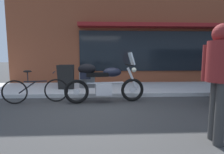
% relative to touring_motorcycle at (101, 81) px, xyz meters
% --- Properties ---
extents(ground_plane, '(80.00, 80.00, 0.00)m').
position_rel_touring_motorcycle_xyz_m(ground_plane, '(-0.16, -0.69, -0.61)').
color(ground_plane, '#353535').
extents(touring_motorcycle, '(2.25, 0.63, 1.41)m').
position_rel_touring_motorcycle_xyz_m(touring_motorcycle, '(0.00, 0.00, 0.00)').
color(touring_motorcycle, black).
rests_on(touring_motorcycle, ground_plane).
extents(parked_bicycle, '(1.71, 0.52, 0.92)m').
position_rel_touring_motorcycle_xyz_m(parked_bicycle, '(-1.81, 0.02, -0.25)').
color(parked_bicycle, black).
rests_on(parked_bicycle, ground_plane).
extents(pedestrian_walking, '(0.50, 0.52, 1.74)m').
position_rel_touring_motorcycle_xyz_m(pedestrian_walking, '(1.77, -2.36, 0.49)').
color(pedestrian_walking, '#313131').
rests_on(pedestrian_walking, ground_plane).
extents(sandwich_board_sign, '(0.55, 0.40, 0.88)m').
position_rel_touring_motorcycle_xyz_m(sandwich_board_sign, '(-1.28, 1.40, -0.05)').
color(sandwich_board_sign, black).
rests_on(sandwich_board_sign, sidewalk_curb).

